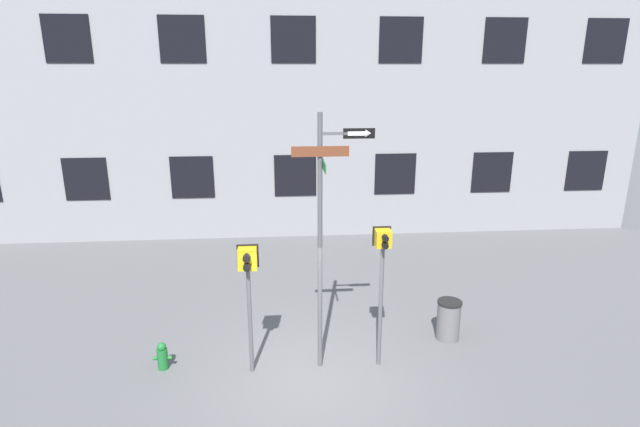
# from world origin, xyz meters

# --- Properties ---
(ground_plane) EXTENTS (60.00, 60.00, 0.00)m
(ground_plane) POSITION_xyz_m (0.00, 0.00, 0.00)
(ground_plane) COLOR #515154
(building_facade) EXTENTS (24.00, 0.64, 13.05)m
(building_facade) POSITION_xyz_m (-0.00, 8.70, 6.52)
(building_facade) COLOR gray
(building_facade) RESTS_ON ground_plane
(street_sign_pole) EXTENTS (1.47, 0.92, 4.96)m
(street_sign_pole) POSITION_xyz_m (0.28, 0.48, 2.93)
(street_sign_pole) COLOR #4C4C51
(street_sign_pole) RESTS_ON ground_plane
(pedestrian_signal_left) EXTENTS (0.40, 0.40, 2.57)m
(pedestrian_signal_left) POSITION_xyz_m (-1.13, 0.40, 2.04)
(pedestrian_signal_left) COLOR #4C4C51
(pedestrian_signal_left) RESTS_ON ground_plane
(pedestrian_signal_right) EXTENTS (0.35, 0.40, 2.84)m
(pedestrian_signal_right) POSITION_xyz_m (1.37, 0.44, 2.16)
(pedestrian_signal_right) COLOR #4C4C51
(pedestrian_signal_right) RESTS_ON ground_plane
(fire_hydrant) EXTENTS (0.36, 0.20, 0.56)m
(fire_hydrant) POSITION_xyz_m (-2.88, 0.62, 0.27)
(fire_hydrant) COLOR #196028
(fire_hydrant) RESTS_ON ground_plane
(trash_bin) EXTENTS (0.53, 0.53, 0.88)m
(trash_bin) POSITION_xyz_m (3.06, 1.29, 0.44)
(trash_bin) COLOR #59595B
(trash_bin) RESTS_ON ground_plane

